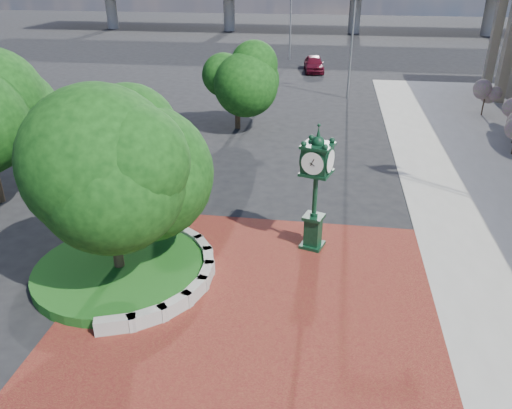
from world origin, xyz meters
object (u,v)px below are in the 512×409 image
object	(u,v)px
street_lamp_far	(293,4)
post_clock	(316,184)
parked_car	(314,64)
street_lamp_near	(356,26)

from	to	relation	value
street_lamp_far	post_clock	bearing A→B (deg)	-83.97
parked_car	street_lamp_near	world-z (taller)	street_lamp_near
parked_car	street_lamp_far	distance (m)	9.03
post_clock	parked_car	distance (m)	35.27
post_clock	street_lamp_far	bearing A→B (deg)	96.03
post_clock	street_lamp_far	world-z (taller)	street_lamp_far
post_clock	parked_car	size ratio (longest dim) A/B	1.06
parked_car	street_lamp_far	size ratio (longest dim) A/B	0.46
parked_car	post_clock	bearing A→B (deg)	-93.81
street_lamp_far	parked_car	bearing A→B (deg)	-67.29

